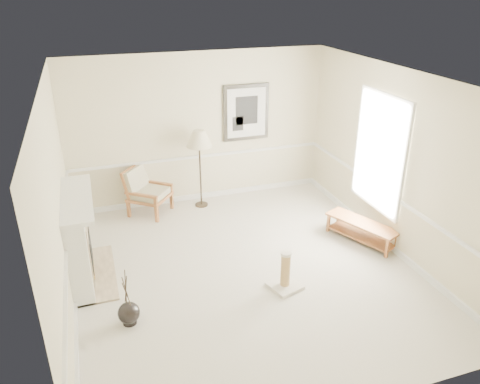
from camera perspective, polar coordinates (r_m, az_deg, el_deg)
name	(u,v)px	position (r m, az deg, el deg)	size (l,w,h in m)	color
ground	(245,270)	(7.28, 0.64, -9.46)	(5.50, 5.50, 0.00)	silver
room	(253,153)	(6.54, 1.64, 4.81)	(5.04, 5.54, 2.92)	beige
fireplace	(79,239)	(7.18, -19.04, -5.48)	(0.64, 1.64, 1.31)	white
floor_vase	(129,313)	(6.37, -13.39, -14.21)	(0.29, 0.29, 0.83)	black
armchair	(144,189)	(8.96, -11.57, 0.38)	(0.98, 0.97, 0.89)	#A06A33
floor_lamp	(199,141)	(8.76, -5.00, 6.26)	(0.50, 0.50, 1.53)	black
bench	(362,228)	(8.16, 14.61, -4.30)	(0.87, 1.31, 0.36)	#A06A33
scratching_post	(285,277)	(6.84, 5.52, -10.23)	(0.52, 0.52, 0.59)	white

